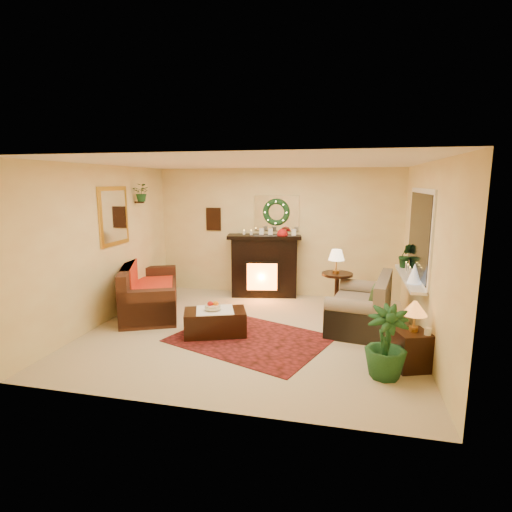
% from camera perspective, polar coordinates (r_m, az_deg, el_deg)
% --- Properties ---
extents(floor, '(5.00, 5.00, 0.00)m').
position_cam_1_polar(floor, '(6.41, -0.70, -10.73)').
color(floor, beige).
rests_on(floor, ground).
extents(ceiling, '(5.00, 5.00, 0.00)m').
position_cam_1_polar(ceiling, '(5.98, -0.76, 13.18)').
color(ceiling, white).
rests_on(ceiling, ground).
extents(wall_back, '(5.00, 5.00, 0.00)m').
position_cam_1_polar(wall_back, '(8.24, 2.93, 3.38)').
color(wall_back, '#EFD88C').
rests_on(wall_back, ground).
extents(wall_front, '(5.00, 5.00, 0.00)m').
position_cam_1_polar(wall_front, '(3.96, -8.39, -4.57)').
color(wall_front, '#EFD88C').
rests_on(wall_front, ground).
extents(wall_left, '(4.50, 4.50, 0.00)m').
position_cam_1_polar(wall_left, '(7.07, -20.85, 1.51)').
color(wall_left, '#EFD88C').
rests_on(wall_left, ground).
extents(wall_right, '(4.50, 4.50, 0.00)m').
position_cam_1_polar(wall_right, '(6.00, 23.17, -0.15)').
color(wall_right, '#EFD88C').
rests_on(wall_right, ground).
extents(area_rug, '(2.59, 2.28, 0.01)m').
position_cam_1_polar(area_rug, '(6.12, -0.84, -11.73)').
color(area_rug, maroon).
rests_on(area_rug, floor).
extents(sofa, '(1.66, 2.24, 0.88)m').
position_cam_1_polar(sofa, '(7.54, -14.82, -4.37)').
color(sofa, '#502C22').
rests_on(sofa, floor).
extents(red_throw, '(0.73, 1.18, 0.02)m').
position_cam_1_polar(red_throw, '(7.70, -14.57, -3.87)').
color(red_throw, red).
rests_on(red_throw, sofa).
extents(fireplace, '(1.36, 0.64, 1.20)m').
position_cam_1_polar(fireplace, '(8.20, 1.18, -1.96)').
color(fireplace, black).
rests_on(fireplace, floor).
extents(poinsettia, '(0.22, 0.22, 0.22)m').
position_cam_1_polar(poinsettia, '(7.98, 3.79, 3.13)').
color(poinsettia, red).
rests_on(poinsettia, fireplace).
extents(mantel_candle_a, '(0.06, 0.06, 0.18)m').
position_cam_1_polar(mantel_candle_a, '(8.16, -1.71, 3.03)').
color(mantel_candle_a, beige).
rests_on(mantel_candle_a, fireplace).
extents(mantel_candle_b, '(0.06, 0.06, 0.18)m').
position_cam_1_polar(mantel_candle_b, '(8.11, -0.69, 2.99)').
color(mantel_candle_b, white).
rests_on(mantel_candle_b, fireplace).
extents(mantel_mirror, '(0.92, 0.02, 0.72)m').
position_cam_1_polar(mantel_mirror, '(8.18, 2.93, 6.14)').
color(mantel_mirror, white).
rests_on(mantel_mirror, wall_back).
extents(wreath, '(0.55, 0.11, 0.55)m').
position_cam_1_polar(wreath, '(8.14, 2.88, 6.26)').
color(wreath, '#194719').
rests_on(wreath, wall_back).
extents(wall_art, '(0.32, 0.03, 0.48)m').
position_cam_1_polar(wall_art, '(8.53, -6.09, 5.26)').
color(wall_art, '#381E11').
rests_on(wall_art, wall_back).
extents(gold_mirror, '(0.03, 0.84, 1.00)m').
position_cam_1_polar(gold_mirror, '(7.26, -19.65, 5.39)').
color(gold_mirror, gold).
rests_on(gold_mirror, wall_left).
extents(hanging_plant, '(0.33, 0.28, 0.36)m').
position_cam_1_polar(hanging_plant, '(7.82, -15.93, 7.54)').
color(hanging_plant, '#194719').
rests_on(hanging_plant, wall_left).
extents(loveseat, '(1.09, 1.60, 0.86)m').
position_cam_1_polar(loveseat, '(6.68, 14.64, -6.38)').
color(loveseat, gray).
rests_on(loveseat, floor).
extents(window_frame, '(0.03, 1.86, 1.36)m').
position_cam_1_polar(window_frame, '(6.50, 22.36, 2.90)').
color(window_frame, white).
rests_on(window_frame, wall_right).
extents(window_glass, '(0.02, 1.70, 1.22)m').
position_cam_1_polar(window_glass, '(6.49, 22.22, 2.90)').
color(window_glass, black).
rests_on(window_glass, wall_right).
extents(window_sill, '(0.22, 1.86, 0.04)m').
position_cam_1_polar(window_sill, '(6.60, 21.05, -2.92)').
color(window_sill, white).
rests_on(window_sill, wall_right).
extents(mini_tree, '(0.19, 0.19, 0.28)m').
position_cam_1_polar(mini_tree, '(6.13, 21.69, -2.31)').
color(mini_tree, white).
rests_on(mini_tree, window_sill).
extents(sill_plant, '(0.30, 0.24, 0.55)m').
position_cam_1_polar(sill_plant, '(7.21, 20.60, -0.04)').
color(sill_plant, '#133A15').
rests_on(sill_plant, window_sill).
extents(side_table_round, '(0.56, 0.56, 0.72)m').
position_cam_1_polar(side_table_round, '(7.40, 11.42, -5.36)').
color(side_table_round, black).
rests_on(side_table_round, floor).
extents(lamp_cream, '(0.28, 0.28, 0.43)m').
position_cam_1_polar(lamp_cream, '(7.25, 11.38, -1.16)').
color(lamp_cream, beige).
rests_on(lamp_cream, side_table_round).
extents(end_table_square, '(0.51, 0.51, 0.49)m').
position_cam_1_polar(end_table_square, '(5.50, 21.31, -12.15)').
color(end_table_square, black).
rests_on(end_table_square, floor).
extents(lamp_tiffany, '(0.31, 0.31, 0.45)m').
position_cam_1_polar(lamp_tiffany, '(5.37, 21.72, -7.34)').
color(lamp_tiffany, orange).
rests_on(lamp_tiffany, end_table_square).
extents(coffee_table, '(1.05, 0.80, 0.39)m').
position_cam_1_polar(coffee_table, '(6.24, -5.87, -9.32)').
color(coffee_table, '#543112').
rests_on(coffee_table, floor).
extents(fruit_bowl, '(0.24, 0.24, 0.06)m').
position_cam_1_polar(fruit_bowl, '(6.16, -6.19, -7.24)').
color(fruit_bowl, beige).
rests_on(fruit_bowl, coffee_table).
extents(floor_palm, '(1.54, 1.54, 2.64)m').
position_cam_1_polar(floor_palm, '(5.10, 18.10, -11.56)').
color(floor_palm, '#19411F').
rests_on(floor_palm, floor).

